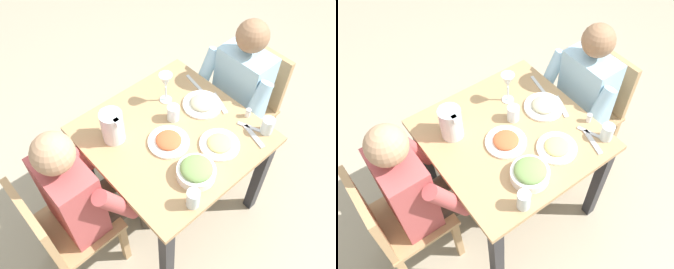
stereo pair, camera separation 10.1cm
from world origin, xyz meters
The scene contains 20 objects.
ground_plane centered at (0.00, 0.00, 0.00)m, with size 8.00×8.00×0.00m, color tan.
dining_table centered at (0.00, 0.00, 0.63)m, with size 0.88×0.88×0.76m.
chair_near centered at (0.03, -0.73, 0.50)m, with size 0.40×0.40×0.88m.
chair_far centered at (0.06, 0.73, 0.50)m, with size 0.40×0.40×0.88m.
diner_near centered at (0.03, -0.53, 0.64)m, with size 0.48×0.53×1.17m.
diner_far centered at (0.06, 0.53, 0.64)m, with size 0.48×0.53×1.17m.
water_pitcher centered at (0.18, 0.26, 0.86)m, with size 0.16×0.12×0.19m.
salad_bowl centered at (-0.28, 0.10, 0.80)m, with size 0.20×0.20×0.09m.
plate_beans centered at (0.04, -0.26, 0.78)m, with size 0.23×0.23×0.04m.
plate_rice_curry centered at (-0.04, 0.06, 0.78)m, with size 0.22×0.22×0.04m.
plate_fries centered at (-0.23, -0.13, 0.77)m, with size 0.21×0.21×0.04m.
water_glass_near_left centered at (-0.38, 0.22, 0.81)m, with size 0.06×0.06×0.11m, color silver.
water_glass_near_right centered at (-0.33, -0.39, 0.81)m, with size 0.07×0.07×0.10m, color silver.
water_glass_far_left centered at (0.07, -0.07, 0.81)m, with size 0.07×0.07×0.09m, color silver.
wine_glass centered at (0.21, -0.14, 0.90)m, with size 0.08×0.08×0.20m.
salt_shaker centered at (-0.19, -0.40, 0.79)m, with size 0.03×0.03×0.05m.
fork_near centered at (-0.31, -0.31, 0.76)m, with size 0.17×0.03×0.01m, color silver.
knife_near centered at (0.19, -0.36, 0.76)m, with size 0.18×0.02×0.01m, color silver.
fork_far centered at (-0.02, -0.35, 0.76)m, with size 0.17×0.03×0.01m, color silver.
knife_far centered at (-0.28, -0.35, 0.76)m, with size 0.18×0.02×0.01m, color silver.
Camera 1 is at (-0.90, 0.84, 2.29)m, focal length 38.49 mm.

